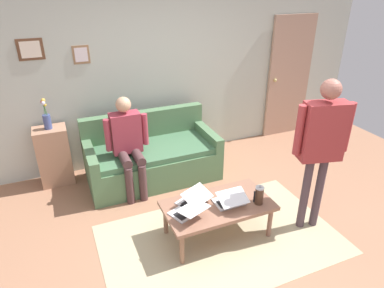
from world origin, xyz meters
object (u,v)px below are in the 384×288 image
laptop_right (188,211)px  person_seated (128,141)px  coffee_table (218,207)px  french_press (259,195)px  laptop_center (230,200)px  flower_vase (47,118)px  couch (152,157)px  interior_door (289,77)px  laptop_left (194,199)px  side_shelf (54,156)px  person_standing (322,139)px

laptop_right → person_seated: 1.34m
coffee_table → french_press: 0.46m
laptop_center → flower_vase: bearing=-48.6°
french_press → couch: bearing=-66.7°
interior_door → laptop_center: bearing=42.5°
laptop_left → side_shelf: 2.17m
laptop_left → person_standing: bearing=162.7°
laptop_center → person_seated: bearing=-59.0°
flower_vase → laptop_center: bearing=131.4°
laptop_center → flower_vase: (1.66, -1.89, 0.50)m
side_shelf → flower_vase: size_ratio=2.00×
laptop_left → laptop_center: (-0.34, 0.17, 0.00)m
coffee_table → person_seated: bearing=-62.2°
laptop_center → laptop_right: 0.48m
side_shelf → flower_vase: flower_vase is taller
french_press → person_seated: 1.76m
laptop_center → person_seated: person_seated is taller
laptop_center → laptop_right: laptop_center is taller
french_press → person_standing: 0.86m
laptop_center → person_seated: 1.52m
flower_vase → person_seated: bearing=145.9°
laptop_left → interior_door: bearing=-143.9°
couch → person_seated: size_ratio=1.38×
person_seated → coffee_table: bearing=117.8°
side_shelf → person_standing: bearing=140.7°
flower_vase → french_press: bearing=134.3°
laptop_left → french_press: french_press is taller
couch → person_seated: person_seated is taller
coffee_table → laptop_center: (-0.12, 0.04, 0.09)m
interior_door → laptop_left: interior_door is taller
interior_door → side_shelf: 3.96m
laptop_left → flower_vase: (1.32, -1.72, 0.50)m
coffee_table → laptop_center: size_ratio=3.74×
coffee_table → flower_vase: bearing=-50.0°
couch → side_shelf: (1.25, -0.38, 0.10)m
person_standing → couch: bearing=-52.6°
laptop_left → side_shelf: size_ratio=0.50×
coffee_table → side_shelf: size_ratio=1.43×
flower_vase → interior_door: bearing=-177.5°
couch → coffee_table: (-0.30, 1.46, 0.06)m
couch → laptop_left: (-0.07, 1.34, 0.15)m
french_press → coffee_table: bearing=-21.4°
interior_door → flower_vase: interior_door is taller
interior_door → person_seated: (3.01, 0.78, -0.30)m
couch → laptop_right: couch is taller
side_shelf → laptop_center: bearing=131.4°
french_press → flower_vase: bearing=-45.7°
couch → side_shelf: bearing=-16.8°
coffee_table → french_press: (-0.40, 0.16, 0.15)m
interior_door → french_press: bearing=47.9°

